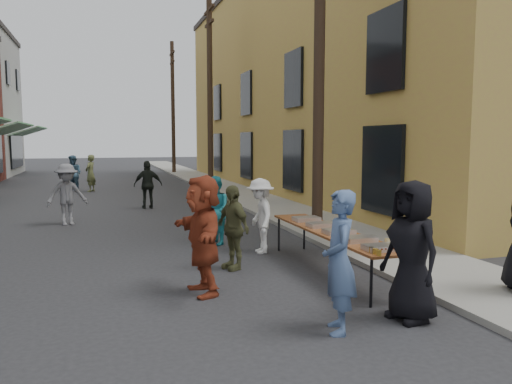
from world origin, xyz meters
TOP-DOWN VIEW (x-y plane):
  - ground at (0.00, 0.00)m, footprint 120.00×120.00m
  - sidewalk at (5.00, 15.00)m, footprint 2.20×60.00m
  - building_ochre at (11.10, 14.00)m, footprint 10.00×28.00m
  - utility_pole_near at (4.30, 3.00)m, footprint 0.26×0.26m
  - utility_pole_mid at (4.30, 15.00)m, footprint 0.26×0.26m
  - utility_pole_far at (4.30, 27.00)m, footprint 0.26×0.26m
  - serving_table at (3.20, -0.00)m, footprint 0.70×4.00m
  - catering_tray_sausage at (3.20, -1.65)m, footprint 0.50×0.33m
  - catering_tray_foil_b at (3.20, -1.00)m, footprint 0.50×0.33m
  - catering_tray_buns at (3.20, -0.30)m, footprint 0.50×0.33m
  - catering_tray_foil_d at (3.20, 0.40)m, footprint 0.50×0.33m
  - catering_tray_buns_end at (3.20, 1.10)m, footprint 0.50×0.33m
  - condiment_jar_a at (2.98, -1.95)m, footprint 0.07×0.07m
  - condiment_jar_b at (2.98, -1.85)m, footprint 0.07×0.07m
  - condiment_jar_c at (2.98, -1.75)m, footprint 0.07×0.07m
  - cup_stack at (3.40, -1.90)m, footprint 0.08×0.08m
  - guest_front_a at (3.15, -2.46)m, footprint 0.72×0.98m
  - guest_front_b at (2.07, -2.55)m, footprint 0.59×0.74m
  - guest_front_c at (1.76, 2.90)m, footprint 0.73×0.85m
  - guest_front_d at (2.48, 1.83)m, footprint 0.66×1.05m
  - guest_front_e at (1.60, 0.74)m, footprint 0.65×0.97m
  - guest_queue_back at (0.80, -0.54)m, footprint 0.67×1.73m
  - passerby_left at (-1.54, 6.66)m, footprint 1.24×0.94m
  - passerby_mid at (0.89, 9.35)m, footprint 0.97×0.42m
  - passerby_right at (-1.06, 15.78)m, footprint 0.63×0.72m
  - passerby_far at (-1.79, 15.89)m, footprint 1.01×0.99m

SIDE VIEW (x-z plane):
  - ground at x=0.00m, z-range 0.00..0.00m
  - sidewalk at x=5.00m, z-range 0.00..0.10m
  - serving_table at x=3.20m, z-range 0.34..1.09m
  - guest_front_e at x=1.60m, z-range 0.00..1.54m
  - guest_front_c at x=1.76m, z-range 0.00..1.54m
  - guest_front_d at x=2.48m, z-range 0.00..1.55m
  - catering_tray_sausage at x=3.20m, z-range 0.75..0.83m
  - catering_tray_foil_b at x=3.20m, z-range 0.75..0.83m
  - catering_tray_buns at x=3.20m, z-range 0.75..0.83m
  - catering_tray_foil_d at x=3.20m, z-range 0.75..0.83m
  - catering_tray_buns_end at x=3.20m, z-range 0.75..0.83m
  - condiment_jar_a at x=2.98m, z-range 0.75..0.83m
  - condiment_jar_b at x=2.98m, z-range 0.75..0.83m
  - condiment_jar_c at x=2.98m, z-range 0.75..0.83m
  - cup_stack at x=3.40m, z-range 0.75..0.87m
  - passerby_mid at x=0.89m, z-range 0.00..1.63m
  - passerby_far at x=-1.79m, z-range 0.00..1.65m
  - passerby_right at x=-1.06m, z-range 0.00..1.67m
  - passerby_left at x=-1.54m, z-range 0.00..1.69m
  - guest_front_b at x=2.07m, z-range 0.00..1.75m
  - guest_queue_back at x=0.80m, z-range 0.00..1.82m
  - guest_front_a at x=3.15m, z-range 0.00..1.83m
  - utility_pole_near at x=4.30m, z-range 0.00..9.00m
  - utility_pole_mid at x=4.30m, z-range 0.00..9.00m
  - utility_pole_far at x=4.30m, z-range 0.00..9.00m
  - building_ochre at x=11.10m, z-range 0.00..10.00m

